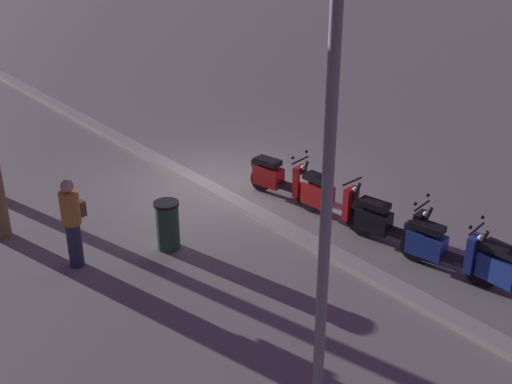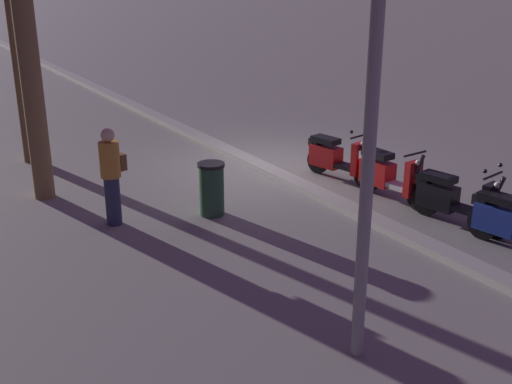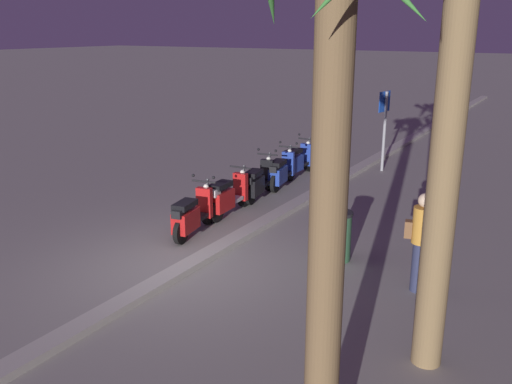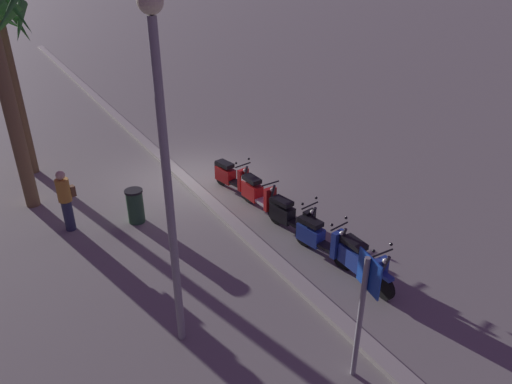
{
  "view_description": "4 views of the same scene",
  "coord_description": "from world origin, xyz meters",
  "px_view_note": "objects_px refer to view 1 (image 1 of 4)",
  "views": [
    {
      "loc": [
        -10.94,
        7.78,
        5.96
      ],
      "look_at": [
        -2.45,
        0.76,
        0.93
      ],
      "focal_mm": 44.54,
      "sensor_mm": 36.0,
      "label": 1
    },
    {
      "loc": [
        -11.03,
        7.24,
        4.19
      ],
      "look_at": [
        -4.32,
        3.03,
        1.33
      ],
      "focal_mm": 44.4,
      "sensor_mm": 36.0,
      "label": 2
    },
    {
      "loc": [
        7.21,
        5.98,
        4.17
      ],
      "look_at": [
        -1.92,
        0.45,
        1.0
      ],
      "focal_mm": 38.7,
      "sensor_mm": 36.0,
      "label": 3
    },
    {
      "loc": [
        -12.76,
        5.18,
        6.35
      ],
      "look_at": [
        -3.76,
        -0.22,
        1.09
      ],
      "focal_mm": 32.46,
      "sensor_mm": 36.0,
      "label": 4
    }
  ],
  "objects_px": {
    "pedestrian_by_palm_tree": "(72,221)",
    "scooter_red_mid_front": "(327,198)",
    "litter_bin": "(167,225)",
    "scooter_red_far_back": "(278,178)",
    "scooter_black_tail_end": "(388,224)",
    "scooter_blue_last_in_row": "(440,248)",
    "street_lamp": "(330,129)"
  },
  "relations": [
    {
      "from": "scooter_blue_last_in_row",
      "to": "scooter_red_far_back",
      "type": "distance_m",
      "value": 4.15
    },
    {
      "from": "scooter_red_far_back",
      "to": "street_lamp",
      "type": "relative_size",
      "value": 0.29
    },
    {
      "from": "street_lamp",
      "to": "scooter_blue_last_in_row",
      "type": "bearing_deg",
      "value": -76.88
    },
    {
      "from": "scooter_blue_last_in_row",
      "to": "pedestrian_by_palm_tree",
      "type": "bearing_deg",
      "value": 49.05
    },
    {
      "from": "scooter_black_tail_end",
      "to": "street_lamp",
      "type": "relative_size",
      "value": 0.31
    },
    {
      "from": "scooter_blue_last_in_row",
      "to": "scooter_red_mid_front",
      "type": "xyz_separation_m",
      "value": [
        2.7,
        0.07,
        0.01
      ]
    },
    {
      "from": "litter_bin",
      "to": "street_lamp",
      "type": "height_order",
      "value": "street_lamp"
    },
    {
      "from": "pedestrian_by_palm_tree",
      "to": "litter_bin",
      "type": "height_order",
      "value": "pedestrian_by_palm_tree"
    },
    {
      "from": "scooter_red_mid_front",
      "to": "litter_bin",
      "type": "height_order",
      "value": "scooter_red_mid_front"
    },
    {
      "from": "pedestrian_by_palm_tree",
      "to": "litter_bin",
      "type": "xyz_separation_m",
      "value": [
        -0.5,
        -1.62,
        -0.41
      ]
    },
    {
      "from": "scooter_black_tail_end",
      "to": "scooter_red_mid_front",
      "type": "xyz_separation_m",
      "value": [
        1.51,
        0.08,
        0.02
      ]
    },
    {
      "from": "scooter_black_tail_end",
      "to": "scooter_red_mid_front",
      "type": "distance_m",
      "value": 1.51
    },
    {
      "from": "litter_bin",
      "to": "scooter_red_mid_front",
      "type": "bearing_deg",
      "value": -107.94
    },
    {
      "from": "scooter_red_mid_front",
      "to": "scooter_red_far_back",
      "type": "relative_size",
      "value": 1.01
    },
    {
      "from": "scooter_black_tail_end",
      "to": "scooter_red_mid_front",
      "type": "height_order",
      "value": "scooter_black_tail_end"
    },
    {
      "from": "pedestrian_by_palm_tree",
      "to": "street_lamp",
      "type": "relative_size",
      "value": 0.28
    },
    {
      "from": "scooter_red_mid_front",
      "to": "street_lamp",
      "type": "bearing_deg",
      "value": 133.27
    },
    {
      "from": "scooter_black_tail_end",
      "to": "scooter_red_far_back",
      "type": "distance_m",
      "value": 2.96
    },
    {
      "from": "street_lamp",
      "to": "scooter_red_far_back",
      "type": "bearing_deg",
      "value": -36.63
    },
    {
      "from": "scooter_blue_last_in_row",
      "to": "scooter_red_far_back",
      "type": "relative_size",
      "value": 0.99
    },
    {
      "from": "scooter_blue_last_in_row",
      "to": "scooter_red_mid_front",
      "type": "bearing_deg",
      "value": 1.56
    },
    {
      "from": "pedestrian_by_palm_tree",
      "to": "scooter_red_mid_front",
      "type": "bearing_deg",
      "value": -107.68
    },
    {
      "from": "scooter_red_mid_front",
      "to": "scooter_red_far_back",
      "type": "xyz_separation_m",
      "value": [
        1.44,
        0.08,
        -0.01
      ]
    },
    {
      "from": "scooter_blue_last_in_row",
      "to": "scooter_black_tail_end",
      "type": "height_order",
      "value": "same"
    },
    {
      "from": "scooter_red_far_back",
      "to": "scooter_red_mid_front",
      "type": "bearing_deg",
      "value": -176.76
    },
    {
      "from": "pedestrian_by_palm_tree",
      "to": "litter_bin",
      "type": "relative_size",
      "value": 1.77
    },
    {
      "from": "pedestrian_by_palm_tree",
      "to": "street_lamp",
      "type": "bearing_deg",
      "value": -169.36
    },
    {
      "from": "scooter_black_tail_end",
      "to": "pedestrian_by_palm_tree",
      "type": "xyz_separation_m",
      "value": [
        3.04,
        4.89,
        0.45
      ]
    },
    {
      "from": "street_lamp",
      "to": "scooter_red_mid_front",
      "type": "bearing_deg",
      "value": -46.73
    },
    {
      "from": "scooter_black_tail_end",
      "to": "scooter_red_far_back",
      "type": "xyz_separation_m",
      "value": [
        2.95,
        0.16,
        0.01
      ]
    },
    {
      "from": "scooter_red_far_back",
      "to": "litter_bin",
      "type": "relative_size",
      "value": 1.86
    },
    {
      "from": "scooter_blue_last_in_row",
      "to": "pedestrian_by_palm_tree",
      "type": "xyz_separation_m",
      "value": [
        4.24,
        4.89,
        0.45
      ]
    }
  ]
}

